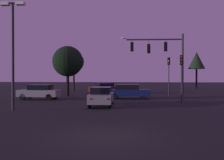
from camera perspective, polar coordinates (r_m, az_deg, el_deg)
ground_plane at (r=34.12m, az=4.03°, el=-3.22°), size 168.00×168.00×0.00m
traffic_signal_mast_arm at (r=25.01m, az=11.43°, el=5.90°), size 6.14×0.59×6.52m
traffic_light_corner_left at (r=23.13m, az=15.63°, el=2.43°), size 0.32×0.36×4.26m
traffic_light_corner_right at (r=31.01m, az=12.85°, el=2.50°), size 0.35×0.38×4.70m
car_nearside_lane at (r=19.75m, az=-2.39°, el=-3.70°), size 1.94×4.30×1.52m
car_crossing_left at (r=26.62m, az=-16.26°, el=-2.61°), size 4.25×1.81×1.52m
car_crossing_right at (r=26.48m, az=3.79°, el=-2.60°), size 4.52×1.71×1.52m
car_far_lane at (r=34.83m, az=-1.70°, el=-1.83°), size 4.53×4.23×1.52m
parking_lot_lamp_post at (r=18.35m, az=-21.71°, el=8.22°), size 1.70×0.36×7.36m
tree_behind_sign at (r=31.06m, az=-10.07°, el=4.19°), size 3.75×3.75×6.12m
tree_left_far at (r=42.98m, az=-8.71°, el=4.08°), size 3.43×3.43×6.62m
tree_center_horizon at (r=50.73m, az=18.75°, el=4.22°), size 3.18×3.18×7.18m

